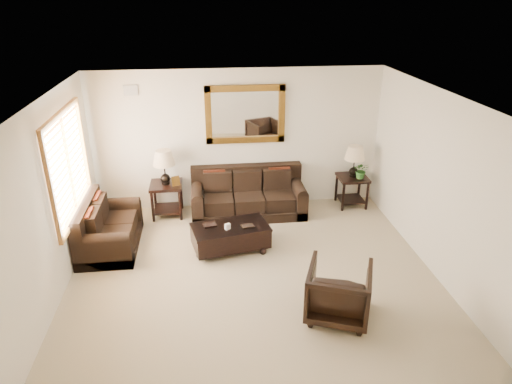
{
  "coord_description": "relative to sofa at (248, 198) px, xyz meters",
  "views": [
    {
      "loc": [
        -0.64,
        -5.87,
        3.99
      ],
      "look_at": [
        0.12,
        0.6,
        1.09
      ],
      "focal_mm": 32.0,
      "sensor_mm": 36.0,
      "label": 1
    }
  ],
  "objects": [
    {
      "name": "armchair",
      "position": [
        0.87,
        -3.2,
        0.09
      ],
      "size": [
        1.01,
        0.98,
        0.82
      ],
      "primitive_type": "imported",
      "rotation": [
        0.0,
        0.0,
        2.77
      ],
      "color": "black",
      "rests_on": "floor"
    },
    {
      "name": "window",
      "position": [
        -2.84,
        -1.18,
        1.23
      ],
      "size": [
        0.07,
        1.96,
        1.66
      ],
      "color": "white",
      "rests_on": "room"
    },
    {
      "name": "end_table_left",
      "position": [
        -1.54,
        0.09,
        0.53
      ],
      "size": [
        0.59,
        0.59,
        1.31
      ],
      "color": "black",
      "rests_on": "room"
    },
    {
      "name": "coffee_table",
      "position": [
        -0.43,
        -1.32,
        -0.05
      ],
      "size": [
        1.36,
        0.91,
        0.53
      ],
      "rotation": [
        0.0,
        0.0,
        0.2
      ],
      "color": "black",
      "rests_on": "room"
    },
    {
      "name": "air_vent",
      "position": [
        -2.04,
        0.4,
        2.03
      ],
      "size": [
        0.25,
        0.02,
        0.18
      ],
      "primitive_type": "cube",
      "color": "#999999",
      "rests_on": "room"
    },
    {
      "name": "end_table_right",
      "position": [
        2.09,
        0.1,
        0.49
      ],
      "size": [
        0.57,
        0.57,
        1.24
      ],
      "color": "black",
      "rests_on": "room"
    },
    {
      "name": "loveseat",
      "position": [
        -2.48,
        -1.02,
        -0.01
      ],
      "size": [
        0.9,
        1.51,
        0.85
      ],
      "rotation": [
        0.0,
        0.0,
        1.57
      ],
      "color": "black",
      "rests_on": "room"
    },
    {
      "name": "potted_plant",
      "position": [
        2.22,
        -0.0,
        0.43
      ],
      "size": [
        0.39,
        0.41,
        0.26
      ],
      "primitive_type": "imported",
      "rotation": [
        0.0,
        0.0,
        -0.35
      ],
      "color": "#2A5D20",
      "rests_on": "end_table_right"
    },
    {
      "name": "sofa",
      "position": [
        0.0,
        0.0,
        0.0
      ],
      "size": [
        2.15,
        0.93,
        0.88
      ],
      "color": "black",
      "rests_on": "room"
    },
    {
      "name": "room",
      "position": [
        -0.14,
        -2.08,
        1.03
      ],
      "size": [
        5.51,
        5.01,
        2.71
      ],
      "color": "tan",
      "rests_on": "ground"
    },
    {
      "name": "mirror",
      "position": [
        0.0,
        0.39,
        1.53
      ],
      "size": [
        1.5,
        0.06,
        1.1
      ],
      "color": "#553911",
      "rests_on": "room"
    }
  ]
}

